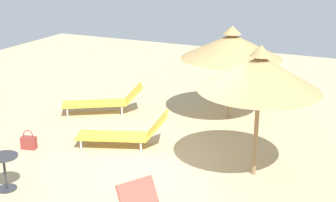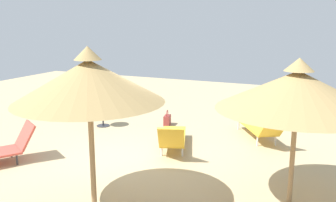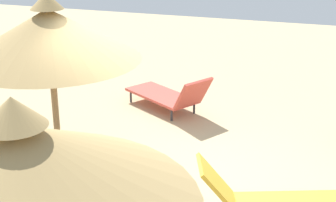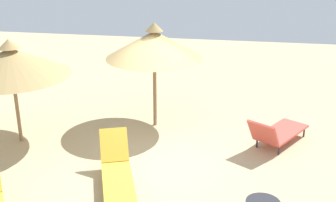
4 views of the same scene
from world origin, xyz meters
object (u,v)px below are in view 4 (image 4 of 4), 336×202
Objects in this scene: parasol_umbrella_far_left at (154,44)px; parasol_umbrella_back at (11,62)px; lounge_chair_near_right at (277,132)px; lounge_chair_front at (117,172)px.

parasol_umbrella_back is at bearing -153.43° from parasol_umbrella_far_left.
lounge_chair_near_right is at bearing 7.81° from parasol_umbrella_back.
parasol_umbrella_far_left is at bearing 167.61° from lounge_chair_near_right.
parasol_umbrella_far_left is 3.63m from lounge_chair_front.
parasol_umbrella_back is 1.38× the size of lounge_chair_near_right.
parasol_umbrella_far_left is 1.02× the size of parasol_umbrella_back.
lounge_chair_near_right is (3.10, -0.68, -1.84)m from parasol_umbrella_far_left.
parasol_umbrella_back is 6.43m from lounge_chair_near_right.
lounge_chair_front is 4.05m from lounge_chair_near_right.
parasol_umbrella_far_left is at bearing 26.57° from parasol_umbrella_back.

